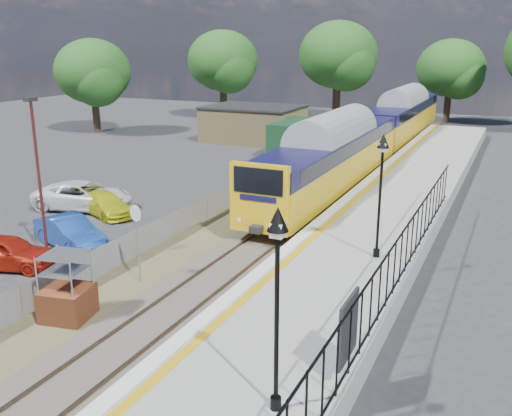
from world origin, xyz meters
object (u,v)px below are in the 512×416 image
Objects in this scene: train at (376,130)px; brick_plinth at (66,288)px; car_blue at (70,232)px; car_white at (83,196)px; carpark_lamp at (38,171)px; car_yellow at (105,204)px; car_red at (7,252)px; victorian_lamp_south at (277,264)px; victorian_lamp_north at (382,167)px; speed_sign at (137,230)px.

brick_plinth is (-2.85, -28.84, -1.25)m from train.
car_white reaches higher than car_blue.
car_yellow is at bearing 109.42° from carpark_lamp.
carpark_lamp is 3.45m from car_red.
brick_plinth reaches higher than car_yellow.
car_red is 0.96× the size of car_blue.
car_yellow is (-6.44, 9.70, -0.52)m from brick_plinth.
victorian_lamp_south reaches higher than train.
carpark_lamp is at bearing 154.35° from victorian_lamp_south.
victorian_lamp_south is 15.61m from car_blue.
car_red is (-13.58, 4.96, -3.63)m from victorian_lamp_south.
carpark_lamp is 3.62m from car_blue.
car_blue is at bearing -27.57° from car_red.
carpark_lamp reaches higher than victorian_lamp_south.
car_red is (-13.38, -5.04, -3.63)m from victorian_lamp_north.
carpark_lamp is (-12.57, 6.03, -0.50)m from victorian_lamp_south.
car_blue is at bearing -107.63° from train.
car_blue is (0.57, 2.88, 0.01)m from car_red.
train is at bearing 99.91° from victorian_lamp_south.
train is 24.85m from car_blue.
victorian_lamp_north is 11.44m from brick_plinth.
speed_sign is at bearing -152.62° from victorian_lamp_north.
victorian_lamp_north reaches higher than car_yellow.
speed_sign is 4.88m from carpark_lamp.
car_yellow is (-14.79, 12.33, -3.73)m from victorian_lamp_south.
car_blue reaches higher than car_yellow.
car_blue is at bearing 103.76° from carpark_lamp.
carpark_lamp reaches higher than car_white.
victorian_lamp_south is 13.95m from carpark_lamp.
car_yellow is (-14.59, 2.33, -3.73)m from victorian_lamp_north.
victorian_lamp_north is at bearing 42.12° from brick_plinth.
car_white reaches higher than car_yellow.
car_yellow is (-1.21, 7.37, -0.10)m from car_red.
victorian_lamp_north is 14.75m from car_red.
speed_sign is 5.84m from car_red.
train is at bearing 100.21° from speed_sign.
car_yellow is at bearing 140.18° from victorian_lamp_south.
victorian_lamp_south is 19.61m from car_yellow.
brick_plinth is 6.06m from carpark_lamp.
car_red is (-5.23, 2.32, -0.42)m from brick_plinth.
victorian_lamp_south is at bearing -88.85° from victorian_lamp_north.
car_white is at bearing 157.48° from speed_sign.
victorian_lamp_south is 0.70× the size of carpark_lamp.
carpark_lamp is 1.60× the size of car_blue.
victorian_lamp_north is 16.91m from car_white.
victorian_lamp_north is at bearing -85.68° from car_red.
victorian_lamp_north is 0.88× the size of car_white.
train is at bearing 74.47° from carpark_lamp.
victorian_lamp_south is 1.00× the size of victorian_lamp_north.
car_white is at bearing 129.05° from brick_plinth.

